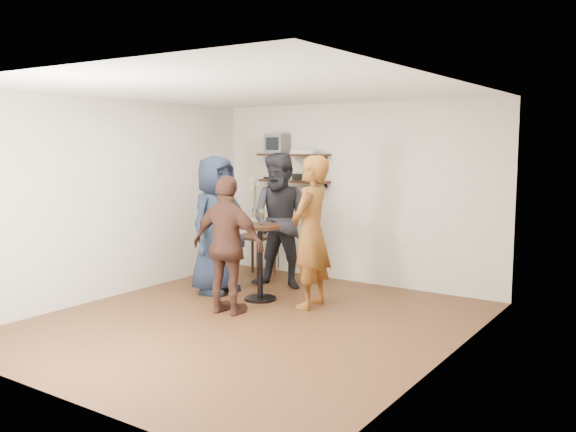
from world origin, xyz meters
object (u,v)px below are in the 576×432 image
object	(u,v)px
crt_monitor	(278,144)
dvd_deck	(306,152)
person_navy	(216,225)
drinks_table	(260,252)
side_table	(255,242)
radio	(299,177)
person_dark	(282,221)
person_brown	(228,245)
person_plaid	(311,232)

from	to	relation	value
crt_monitor	dvd_deck	distance (m)	0.52
dvd_deck	person_navy	world-z (taller)	dvd_deck
drinks_table	side_table	bearing A→B (deg)	129.89
radio	drinks_table	xyz separation A→B (m)	(0.38, -1.51, -0.89)
side_table	person_navy	size ratio (longest dim) A/B	0.34
drinks_table	person_dark	xyz separation A→B (m)	(-0.15, 0.71, 0.32)
dvd_deck	person_brown	bearing A→B (deg)	-81.48
person_brown	crt_monitor	bearing A→B (deg)	-74.70
dvd_deck	person_navy	size ratio (longest dim) A/B	0.21
dvd_deck	side_table	size ratio (longest dim) A/B	0.63
drinks_table	person_navy	size ratio (longest dim) A/B	0.53
person_plaid	person_navy	xyz separation A→B (m)	(-1.45, -0.09, -0.01)
radio	person_dark	world-z (taller)	person_dark
crt_monitor	person_dark	bearing A→B (deg)	-52.01
crt_monitor	person_dark	xyz separation A→B (m)	(0.62, -0.80, -1.07)
dvd_deck	person_plaid	bearing A→B (deg)	-55.36
radio	person_plaid	size ratio (longest dim) A/B	0.12
crt_monitor	person_brown	xyz separation A→B (m)	(0.84, -2.23, -1.19)
crt_monitor	drinks_table	bearing A→B (deg)	-62.85
dvd_deck	side_table	distance (m)	1.57
person_dark	person_brown	xyz separation A→B (m)	(0.22, -1.43, -0.12)
side_table	person_navy	bearing A→B (deg)	-80.78
drinks_table	person_navy	distance (m)	0.78
side_table	dvd_deck	bearing A→B (deg)	33.89
drinks_table	person_plaid	size ratio (longest dim) A/B	0.52
drinks_table	person_navy	bearing A→B (deg)	-178.90
side_table	person_plaid	size ratio (longest dim) A/B	0.34
person_plaid	person_navy	world-z (taller)	person_plaid
side_table	person_plaid	world-z (taller)	person_plaid
crt_monitor	person_brown	world-z (taller)	crt_monitor
side_table	person_brown	world-z (taller)	person_brown
radio	person_plaid	world-z (taller)	person_plaid
side_table	person_brown	distance (m)	2.07
person_plaid	person_dark	bearing A→B (deg)	-132.14
crt_monitor	person_brown	bearing A→B (deg)	-69.34
person_navy	person_brown	size ratio (longest dim) A/B	1.13
crt_monitor	drinks_table	size ratio (longest dim) A/B	0.33
person_brown	person_plaid	bearing A→B (deg)	-134.58
person_brown	drinks_table	bearing A→B (deg)	-90.00
dvd_deck	radio	bearing A→B (deg)	180.00
crt_monitor	dvd_deck	xyz separation A→B (m)	(0.51, 0.00, -0.12)
crt_monitor	radio	xyz separation A→B (m)	(0.40, 0.00, -0.50)
side_table	drinks_table	bearing A→B (deg)	-50.11
person_plaid	person_brown	size ratio (longest dim) A/B	1.14
person_plaid	crt_monitor	bearing A→B (deg)	-139.93
person_plaid	person_brown	bearing A→B (deg)	-45.42
crt_monitor	side_table	bearing A→B (deg)	-106.89
drinks_table	radio	bearing A→B (deg)	103.98
dvd_deck	person_plaid	size ratio (longest dim) A/B	0.21
drinks_table	person_brown	bearing A→B (deg)	-84.64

